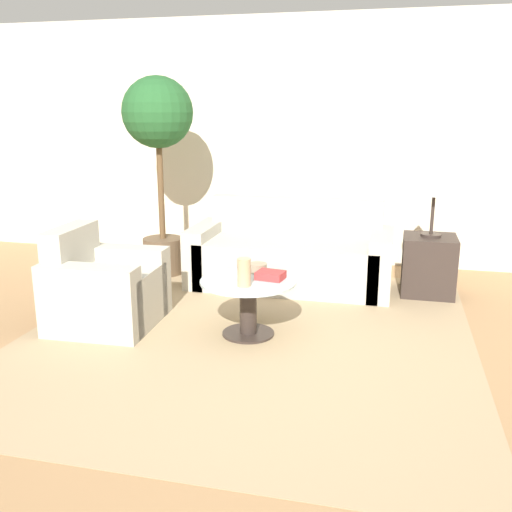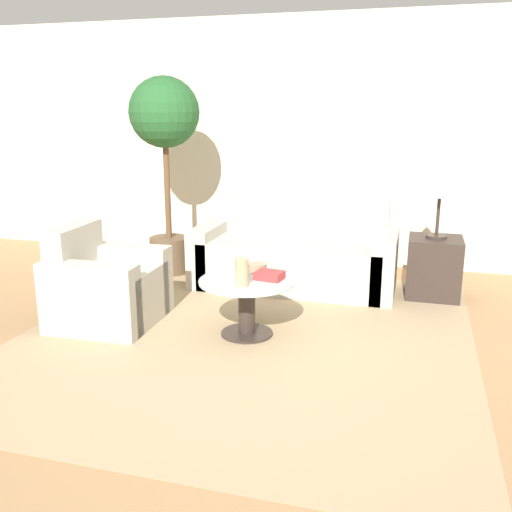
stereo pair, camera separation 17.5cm
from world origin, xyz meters
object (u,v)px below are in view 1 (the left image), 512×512
object	(u,v)px
vase	(244,272)
book_stack	(270,275)
potted_plant	(159,136)
armchair	(102,290)
coffee_table	(248,300)
bowl	(258,268)
table_lamp	(435,184)
sofa_main	(291,256)

from	to	relation	value
vase	book_stack	distance (m)	0.27
potted_plant	book_stack	distance (m)	2.16
armchair	potted_plant	bearing A→B (deg)	1.41
coffee_table	armchair	bearing A→B (deg)	-178.15
vase	book_stack	size ratio (longest dim) A/B	0.92
potted_plant	bowl	distance (m)	1.96
table_lamp	vase	world-z (taller)	table_lamp
bowl	book_stack	distance (m)	0.22
sofa_main	potted_plant	xyz separation A→B (m)	(-1.34, 0.06, 1.11)
armchair	coffee_table	bearing A→B (deg)	-90.02
book_stack	vase	bearing A→B (deg)	-115.40
sofa_main	book_stack	world-z (taller)	sofa_main
vase	book_stack	xyz separation A→B (m)	(0.15, 0.21, -0.07)
potted_plant	bowl	world-z (taller)	potted_plant
bowl	sofa_main	bearing A→B (deg)	86.52
armchair	potted_plant	xyz separation A→B (m)	(-0.08, 1.45, 1.11)
armchair	vase	xyz separation A→B (m)	(1.18, -0.11, 0.26)
sofa_main	book_stack	size ratio (longest dim) A/B	8.58
bowl	table_lamp	bearing A→B (deg)	39.55
sofa_main	armchair	world-z (taller)	sofa_main
armchair	coffee_table	distance (m)	1.18
coffee_table	vase	size ratio (longest dim) A/B	3.51
coffee_table	potted_plant	size ratio (longest dim) A/B	0.36
coffee_table	bowl	bearing A→B (deg)	86.02
vase	coffee_table	bearing A→B (deg)	93.07
armchair	bowl	bearing A→B (deg)	-78.94
sofa_main	potted_plant	world-z (taller)	potted_plant
potted_plant	book_stack	size ratio (longest dim) A/B	8.94
vase	bowl	xyz separation A→B (m)	(0.01, 0.38, -0.07)
sofa_main	coffee_table	distance (m)	1.35
coffee_table	bowl	world-z (taller)	bowl
sofa_main	vase	distance (m)	1.52
armchair	bowl	xyz separation A→B (m)	(1.19, 0.27, 0.19)
potted_plant	bowl	xyz separation A→B (m)	(1.27, -1.17, -0.93)
sofa_main	vase	size ratio (longest dim) A/B	9.32
bowl	vase	bearing A→B (deg)	-91.31
coffee_table	vase	distance (m)	0.29
coffee_table	potted_plant	world-z (taller)	potted_plant
coffee_table	table_lamp	world-z (taller)	table_lamp
bowl	coffee_table	bearing A→B (deg)	-93.98
coffee_table	bowl	distance (m)	0.30
sofa_main	bowl	distance (m)	1.13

